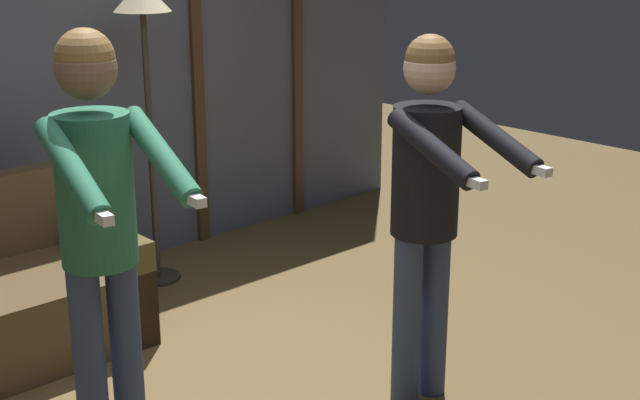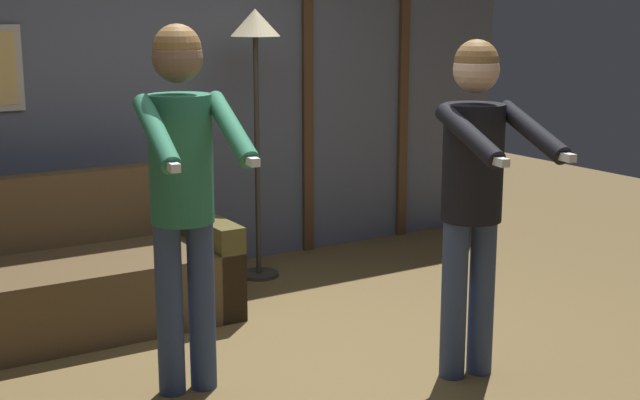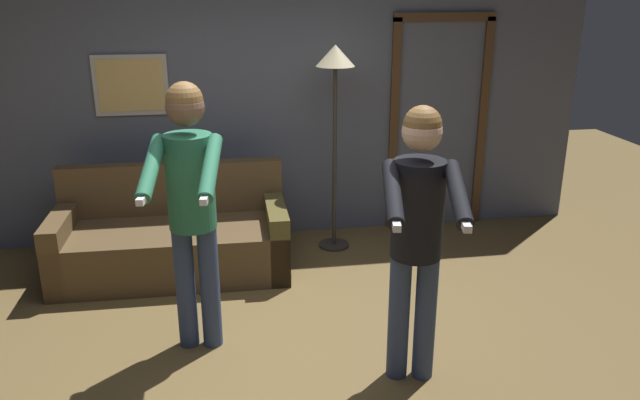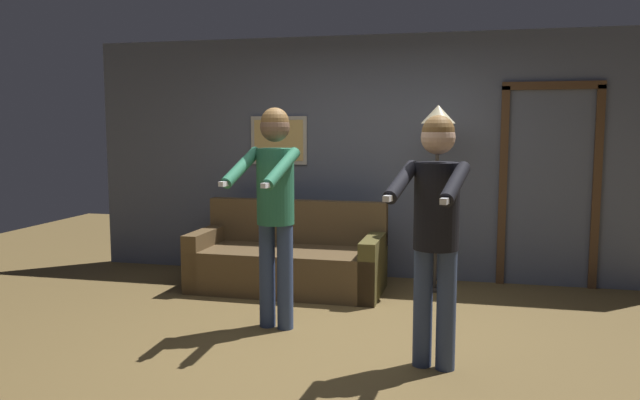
{
  "view_description": "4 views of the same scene",
  "coord_description": "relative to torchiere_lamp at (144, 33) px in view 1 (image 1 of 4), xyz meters",
  "views": [
    {
      "loc": [
        -2.12,
        -2.72,
        2.14
      ],
      "look_at": [
        0.37,
        -0.05,
        1.01
      ],
      "focal_mm": 50.0,
      "sensor_mm": 36.0,
      "label": 1
    },
    {
      "loc": [
        -2.12,
        -3.54,
        1.85
      ],
      "look_at": [
        0.03,
        -0.09,
        0.97
      ],
      "focal_mm": 50.0,
      "sensor_mm": 36.0,
      "label": 2
    },
    {
      "loc": [
        -0.31,
        -3.5,
        2.32
      ],
      "look_at": [
        0.26,
        -0.06,
        1.11
      ],
      "focal_mm": 35.0,
      "sensor_mm": 36.0,
      "label": 3
    },
    {
      "loc": [
        0.97,
        -4.44,
        1.62
      ],
      "look_at": [
        -0.05,
        -0.09,
        1.1
      ],
      "focal_mm": 35.0,
      "sensor_mm": 36.0,
      "label": 4
    }
  ],
  "objects": [
    {
      "name": "back_wall_assembly",
      "position": [
        -0.68,
        0.46,
        -0.24
      ],
      "size": [
        6.4,
        0.1,
        2.6
      ],
      "color": "#52596B",
      "rests_on": "ground_plane"
    },
    {
      "name": "torchiere_lamp",
      "position": [
        0.0,
        0.0,
        0.0
      ],
      "size": [
        0.34,
        0.34,
        1.84
      ],
      "color": "#332D28",
      "rests_on": "ground_plane"
    },
    {
      "name": "person_standing_left",
      "position": [
        -1.2,
        -1.53,
        -0.45
      ],
      "size": [
        0.5,
        0.74,
        1.78
      ],
      "color": "navy",
      "rests_on": "ground_plane"
    },
    {
      "name": "person_standing_right",
      "position": [
        0.09,
        -2.1,
        -0.5
      ],
      "size": [
        0.52,
        0.74,
        1.7
      ],
      "color": "#37466B",
      "rests_on": "ground_plane"
    }
  ]
}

